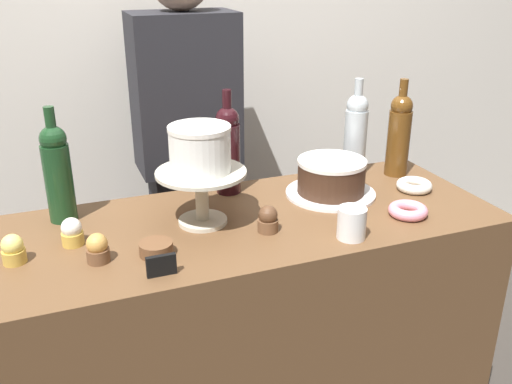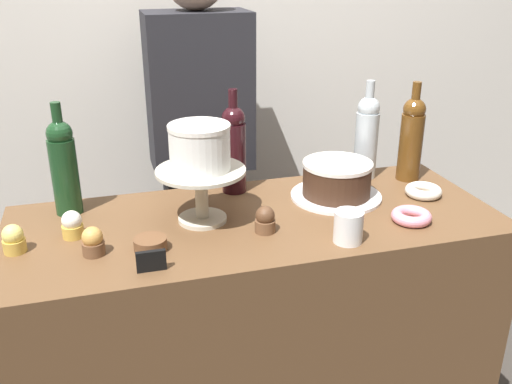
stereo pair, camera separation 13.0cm
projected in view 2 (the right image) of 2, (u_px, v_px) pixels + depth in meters
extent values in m
cube|color=silver|center=(196.00, 31.00, 2.20)|extent=(6.00, 0.05, 2.60)
cube|color=brown|center=(256.00, 344.00, 1.77)|extent=(1.39, 0.56, 0.88)
cylinder|color=beige|center=(203.00, 219.00, 1.58)|extent=(0.14, 0.14, 0.01)
cylinder|color=beige|center=(202.00, 195.00, 1.55)|extent=(0.04, 0.04, 0.13)
cylinder|color=beige|center=(201.00, 171.00, 1.53)|extent=(0.25, 0.25, 0.01)
cylinder|color=white|center=(200.00, 149.00, 1.50)|extent=(0.16, 0.16, 0.11)
cylinder|color=white|center=(199.00, 127.00, 1.48)|extent=(0.17, 0.17, 0.01)
cylinder|color=white|center=(336.00, 196.00, 1.74)|extent=(0.28, 0.28, 0.01)
cylinder|color=#3D2619|center=(337.00, 180.00, 1.72)|extent=(0.21, 0.21, 0.09)
cylinder|color=white|center=(338.00, 164.00, 1.70)|extent=(0.21, 0.21, 0.01)
cylinder|color=black|center=(234.00, 158.00, 1.74)|extent=(0.08, 0.08, 0.22)
sphere|color=black|center=(233.00, 118.00, 1.70)|extent=(0.07, 0.07, 0.07)
cylinder|color=black|center=(233.00, 102.00, 1.68)|extent=(0.03, 0.03, 0.08)
cylinder|color=#5B3814|center=(410.00, 147.00, 1.84)|extent=(0.08, 0.08, 0.22)
sphere|color=#5B3814|center=(414.00, 109.00, 1.79)|extent=(0.07, 0.07, 0.07)
cylinder|color=#5B3814|center=(416.00, 94.00, 1.77)|extent=(0.03, 0.03, 0.08)
cylinder|color=#B2BCC1|center=(366.00, 145.00, 1.86)|extent=(0.08, 0.08, 0.22)
sphere|color=#B2BCC1|center=(369.00, 108.00, 1.81)|extent=(0.07, 0.07, 0.07)
cylinder|color=#B2BCC1|center=(370.00, 92.00, 1.79)|extent=(0.03, 0.03, 0.08)
cylinder|color=#193D1E|center=(65.00, 177.00, 1.60)|extent=(0.08, 0.08, 0.22)
sphere|color=#193D1E|center=(59.00, 134.00, 1.55)|extent=(0.07, 0.07, 0.07)
cylinder|color=#193D1E|center=(57.00, 116.00, 1.53)|extent=(0.03, 0.03, 0.08)
cylinder|color=gold|center=(73.00, 231.00, 1.49)|extent=(0.06, 0.06, 0.03)
sphere|color=white|center=(72.00, 220.00, 1.47)|extent=(0.05, 0.05, 0.05)
cylinder|color=brown|center=(94.00, 248.00, 1.40)|extent=(0.06, 0.06, 0.03)
sphere|color=#CC9347|center=(92.00, 237.00, 1.39)|extent=(0.05, 0.05, 0.05)
cylinder|color=brown|center=(263.00, 226.00, 1.51)|extent=(0.06, 0.06, 0.03)
sphere|color=brown|center=(263.00, 216.00, 1.50)|extent=(0.05, 0.05, 0.05)
cylinder|color=gold|center=(15.00, 246.00, 1.41)|extent=(0.06, 0.06, 0.03)
sphere|color=#EFDB6B|center=(13.00, 235.00, 1.40)|extent=(0.05, 0.05, 0.05)
torus|color=pink|center=(411.00, 216.00, 1.57)|extent=(0.11, 0.11, 0.03)
torus|color=silver|center=(423.00, 191.00, 1.74)|extent=(0.11, 0.11, 0.03)
cylinder|color=brown|center=(151.00, 248.00, 1.42)|extent=(0.08, 0.08, 0.01)
cylinder|color=brown|center=(150.00, 244.00, 1.42)|extent=(0.08, 0.08, 0.01)
cylinder|color=brown|center=(150.00, 240.00, 1.41)|extent=(0.08, 0.08, 0.01)
cube|color=black|center=(151.00, 261.00, 1.32)|extent=(0.07, 0.01, 0.05)
cylinder|color=white|center=(348.00, 227.00, 1.45)|extent=(0.08, 0.08, 0.08)
cube|color=black|center=(206.00, 264.00, 2.27)|extent=(0.28, 0.18, 0.85)
cube|color=#232328|center=(199.00, 92.00, 2.00)|extent=(0.36, 0.22, 0.55)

